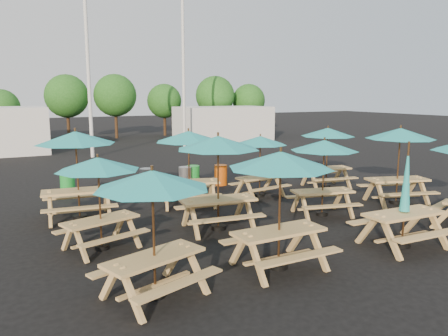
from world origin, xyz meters
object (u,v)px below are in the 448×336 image
picnic_unit_10 (400,138)px  waste_bin_3 (193,176)px  picnic_unit_5 (189,141)px  picnic_unit_6 (405,204)px  picnic_unit_11 (328,136)px  waste_bin_0 (68,186)px  picnic_unit_4 (218,149)px  waste_bin_2 (185,177)px  picnic_unit_7 (324,150)px  waste_bin_4 (221,175)px  picnic_unit_3 (280,167)px  waste_bin_1 (147,179)px  picnic_unit_0 (152,187)px  picnic_unit_1 (98,170)px  picnic_unit_8 (260,144)px  picnic_unit_2 (76,143)px

picnic_unit_10 → waste_bin_3: (-4.82, 5.70, -1.77)m
picnic_unit_5 → picnic_unit_6: picnic_unit_6 is taller
picnic_unit_6 → picnic_unit_11: bearing=66.6°
picnic_unit_6 → waste_bin_0: 10.93m
picnic_unit_4 → waste_bin_2: 5.77m
waste_bin_0 → picnic_unit_6: bearing=-54.7°
picnic_unit_7 → waste_bin_4: picnic_unit_7 is taller
picnic_unit_3 → waste_bin_1: size_ratio=3.08×
waste_bin_2 → picnic_unit_0: bearing=-115.7°
picnic_unit_1 → waste_bin_2: size_ratio=2.95×
picnic_unit_0 → picnic_unit_4: 4.09m
picnic_unit_5 → waste_bin_2: 3.29m
picnic_unit_1 → waste_bin_4: size_ratio=2.95×
picnic_unit_6 → picnic_unit_11: size_ratio=1.07×
picnic_unit_6 → waste_bin_1: bearing=112.9°
picnic_unit_10 → waste_bin_2: 7.82m
waste_bin_3 → waste_bin_2: bearing=-159.9°
picnic_unit_10 → waste_bin_1: size_ratio=3.38×
picnic_unit_4 → waste_bin_4: 6.06m
waste_bin_3 → picnic_unit_7: bearing=-73.2°
picnic_unit_4 → picnic_unit_10: bearing=4.6°
picnic_unit_10 → waste_bin_0: size_ratio=3.38×
picnic_unit_1 → waste_bin_2: picnic_unit_1 is taller
picnic_unit_3 → picnic_unit_11: picnic_unit_3 is taller
picnic_unit_10 → waste_bin_3: 7.67m
picnic_unit_5 → waste_bin_1: picnic_unit_5 is taller
picnic_unit_5 → picnic_unit_7: size_ratio=1.11×
picnic_unit_11 → waste_bin_0: picnic_unit_11 is taller
picnic_unit_1 → waste_bin_3: (4.74, 5.58, -1.48)m
picnic_unit_8 → waste_bin_0: picnic_unit_8 is taller
picnic_unit_10 → waste_bin_3: picnic_unit_10 is taller
waste_bin_0 → waste_bin_2: (4.27, -0.36, 0.00)m
picnic_unit_6 → picnic_unit_0: bearing=179.8°
picnic_unit_3 → picnic_unit_5: size_ratio=0.93×
picnic_unit_8 → waste_bin_2: picnic_unit_8 is taller
waste_bin_0 → picnic_unit_5: bearing=-42.2°
picnic_unit_10 → picnic_unit_6: bearing=-120.0°
picnic_unit_11 → waste_bin_2: bearing=163.4°
picnic_unit_1 → picnic_unit_11: bearing=0.7°
picnic_unit_3 → picnic_unit_2: bearing=117.5°
picnic_unit_3 → picnic_unit_11: 8.46m
waste_bin_1 → waste_bin_3: size_ratio=1.00×
waste_bin_3 → picnic_unit_5: bearing=-115.7°
picnic_unit_7 → picnic_unit_4: bearing=-169.3°
picnic_unit_1 → picnic_unit_3: size_ratio=0.96×
picnic_unit_0 → picnic_unit_10: size_ratio=0.94×
picnic_unit_6 → picnic_unit_2: bearing=138.8°
picnic_unit_10 → picnic_unit_0: bearing=-146.3°
picnic_unit_0 → picnic_unit_7: (6.14, 2.81, -0.04)m
picnic_unit_2 → waste_bin_4: bearing=29.3°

